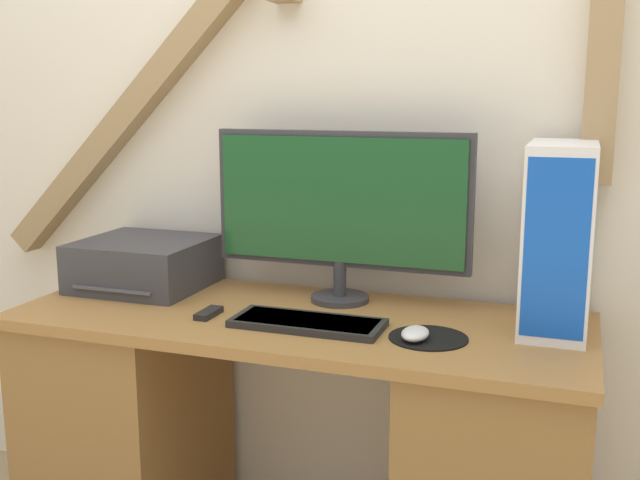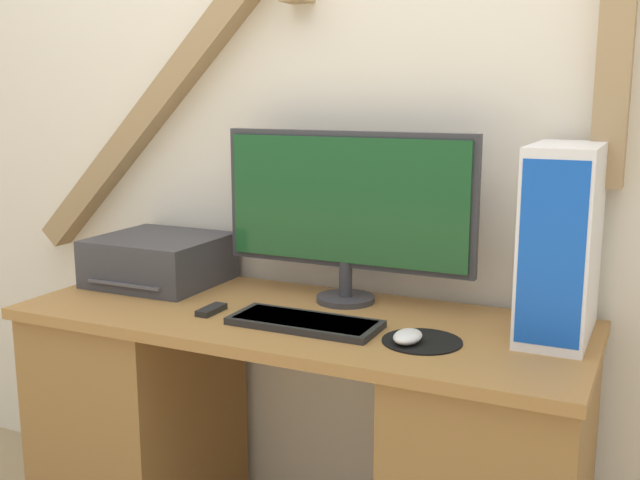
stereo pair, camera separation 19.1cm
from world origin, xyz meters
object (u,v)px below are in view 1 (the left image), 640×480
at_px(keyboard, 308,322).
at_px(mouse, 415,333).
at_px(computer_tower, 558,237).
at_px(printer, 144,264).
at_px(remote_control, 209,313).
at_px(monitor, 341,204).

height_order(keyboard, mouse, mouse).
distance_m(computer_tower, printer, 1.19).
xyz_separation_m(mouse, computer_tower, (0.30, 0.22, 0.21)).
bearing_deg(mouse, keyboard, 175.57).
relative_size(computer_tower, remote_control, 4.58).
relative_size(mouse, remote_control, 0.97).
bearing_deg(remote_control, computer_tower, 13.06).
distance_m(keyboard, printer, 0.64).
xyz_separation_m(computer_tower, remote_control, (-0.86, -0.20, -0.22)).
bearing_deg(remote_control, monitor, 42.23).
xyz_separation_m(keyboard, printer, (-0.60, 0.21, 0.06)).
bearing_deg(keyboard, computer_tower, 18.64).
height_order(computer_tower, printer, computer_tower).
bearing_deg(printer, mouse, -14.48).
relative_size(monitor, printer, 1.99).
relative_size(keyboard, computer_tower, 0.83).
bearing_deg(mouse, computer_tower, 35.70).
distance_m(mouse, printer, 0.91).
distance_m(monitor, printer, 0.64).
bearing_deg(keyboard, monitor, 88.95).
height_order(mouse, remote_control, mouse).
xyz_separation_m(monitor, printer, (-0.60, -0.05, -0.20)).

